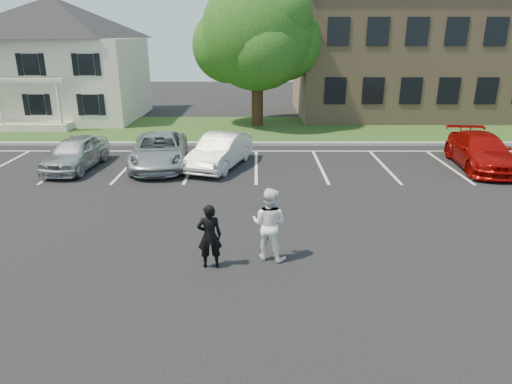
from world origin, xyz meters
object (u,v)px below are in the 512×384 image
at_px(house, 59,60).
at_px(tree, 259,36).
at_px(man_white_shirt, 269,224).
at_px(car_white_sedan, 220,151).
at_px(car_silver_west, 76,153).
at_px(car_red_compact, 481,151).
at_px(office_building, 457,54).
at_px(car_silver_minivan, 159,150).
at_px(man_black_suit, 210,236).

distance_m(house, tree, 13.54).
distance_m(man_white_shirt, car_white_sedan, 8.71).
bearing_deg(car_silver_west, car_red_compact, 5.11).
height_order(office_building, car_silver_minivan, office_building).
height_order(office_building, man_white_shirt, office_building).
bearing_deg(man_black_suit, office_building, -131.29).
bearing_deg(office_building, car_silver_minivan, -142.58).
bearing_deg(car_silver_minivan, house, 119.23).
xyz_separation_m(office_building, man_black_suit, (-15.13, -23.04, -3.33)).
relative_size(tree, man_black_suit, 5.34).
bearing_deg(office_building, car_silver_west, -146.51).
distance_m(car_silver_minivan, car_white_sedan, 2.67).
distance_m(man_black_suit, car_white_sedan, 8.96).
bearing_deg(man_white_shirt, tree, -67.04).
height_order(house, car_white_sedan, house).
xyz_separation_m(car_silver_west, car_red_compact, (17.33, 0.18, 0.02)).
xyz_separation_m(car_silver_minivan, car_white_sedan, (2.66, -0.16, 0.01)).
distance_m(house, car_red_compact, 25.88).
relative_size(man_white_shirt, car_silver_west, 0.46).
distance_m(office_building, man_white_shirt, 26.60).
relative_size(tree, car_silver_minivan, 1.75).
relative_size(office_building, tree, 2.55).
bearing_deg(house, car_silver_minivan, -53.58).
xyz_separation_m(office_building, car_silver_west, (-21.68, -14.35, -3.46)).
height_order(office_building, car_white_sedan, office_building).
bearing_deg(car_white_sedan, man_white_shirt, -59.36).
bearing_deg(car_red_compact, car_silver_west, -173.31).
bearing_deg(car_silver_minivan, car_red_compact, -8.13).
distance_m(office_building, car_red_compact, 15.21).
height_order(man_white_shirt, car_white_sedan, man_white_shirt).
height_order(car_silver_west, car_silver_minivan, car_silver_minivan).
distance_m(car_silver_west, car_red_compact, 17.33).
distance_m(tree, car_white_sedan, 10.46).
bearing_deg(car_silver_minivan, office_building, 30.24).
distance_m(man_black_suit, car_silver_west, 10.89).
distance_m(house, man_black_suit, 24.33).
relative_size(office_building, car_silver_west, 5.47).
bearing_deg(tree, house, 167.75).
height_order(man_black_suit, car_silver_west, man_black_suit).
xyz_separation_m(house, car_silver_west, (5.32, -12.33, -3.13)).
bearing_deg(office_building, tree, -160.61).
height_order(office_building, car_red_compact, office_building).
xyz_separation_m(house, car_white_sedan, (11.45, -12.08, -3.12)).
bearing_deg(man_white_shirt, car_silver_west, -23.45).
xyz_separation_m(man_black_suit, car_white_sedan, (-0.41, 8.95, -0.12)).
relative_size(house, car_silver_west, 2.51).
height_order(car_silver_minivan, car_red_compact, car_red_compact).
bearing_deg(tree, car_white_sedan, -100.41).
height_order(man_white_shirt, car_silver_west, man_white_shirt).
xyz_separation_m(car_silver_minivan, car_red_compact, (13.86, -0.23, 0.02)).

